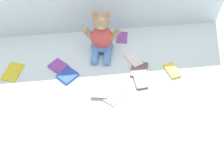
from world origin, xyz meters
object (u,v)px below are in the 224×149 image
Objects in this scene: book_case_2 at (140,82)px; book_case_6 at (13,72)px; book_case_5 at (58,66)px; book_case_8 at (172,70)px; teddy_bear at (102,38)px; book_case_0 at (139,70)px; book_case_9 at (100,90)px; book_case_4 at (122,37)px; book_case_1 at (68,76)px; book_case_3 at (115,96)px; book_case_7 at (133,59)px.

book_case_6 is (-0.76, 0.16, -0.00)m from book_case_2.
book_case_8 is (0.70, -0.11, -0.00)m from book_case_5.
teddy_bear is 0.38m from book_case_2.
book_case_0 is 1.08× the size of book_case_9.
book_case_9 is (0.52, -0.20, 0.00)m from book_case_6.
book_case_2 is 0.22m from book_case_8.
book_case_2 reaches higher than book_case_4.
teddy_bear reaches higher than book_case_1.
book_case_4 is (0.11, 0.50, -0.00)m from book_case_3.
book_case_7 is at bearing 135.64° from book_case_5.
teddy_bear is 0.33m from book_case_5.
teddy_bear is at bearing -149.61° from book_case_6.
book_case_5 and book_case_8 have the same top height.
book_case_6 is (-0.60, 0.25, 0.00)m from book_case_3.
book_case_7 is at bearing -67.66° from book_case_4.
book_case_1 is 0.43m from book_case_7.
book_case_1 is at bearing 18.63° from book_case_0.
book_case_1 is 0.97× the size of book_case_2.
book_case_2 is at bearing -177.80° from book_case_8.
book_case_1 and book_case_5 have the same top height.
book_case_0 reaches higher than book_case_3.
book_case_7 is (0.15, 0.27, 0.00)m from book_case_3.
book_case_8 is at bearing 62.72° from book_case_3.
book_case_5 is (-0.29, -0.12, -0.10)m from teddy_bear.
book_case_8 is (0.21, 0.06, 0.00)m from book_case_2.
book_case_7 is at bearing 90.28° from book_case_2.
book_case_2 is 0.78× the size of book_case_7.
book_case_4 is at bearing -60.60° from book_case_0.
teddy_bear is at bearing -131.80° from book_case_4.
book_case_7 is (0.04, -0.22, 0.00)m from book_case_4.
book_case_2 is 0.41m from book_case_4.
book_case_7 is at bearing 101.81° from book_case_3.
book_case_9 is at bearing -175.15° from book_case_2.
book_case_8 is at bearing -20.49° from teddy_bear.
teddy_bear is 2.44× the size of book_case_9.
book_case_7 is 0.25m from book_case_8.
teddy_bear is 2.43× the size of book_case_3.
book_case_6 reaches higher than book_case_4.
book_case_2 reaches higher than book_case_3.
book_case_2 is at bearing -46.70° from teddy_bear.
book_case_5 reaches higher than book_case_0.
book_case_8 reaches higher than book_case_3.
book_case_3 is at bearing -165.86° from book_case_1.
book_case_8 is (0.97, -0.10, 0.00)m from book_case_6.
book_case_5 is 0.48m from book_case_7.
book_case_1 is at bearing -127.48° from teddy_bear.
book_case_0 and book_case_6 have the same top height.
book_case_1 is at bearing -172.54° from book_case_3.
book_case_7 is at bearing 136.33° from book_case_8.
book_case_7 is at bearing -58.63° from book_case_0.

